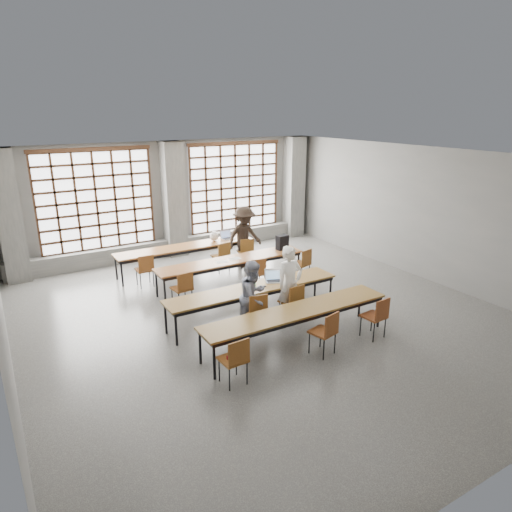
# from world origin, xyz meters

# --- Properties ---
(floor) EXTENTS (11.00, 11.00, 0.00)m
(floor) POSITION_xyz_m (0.00, 0.00, 0.00)
(floor) COLOR #4A4A47
(floor) RESTS_ON ground
(ceiling) EXTENTS (11.00, 11.00, 0.00)m
(ceiling) POSITION_xyz_m (0.00, 0.00, 3.50)
(ceiling) COLOR silver
(ceiling) RESTS_ON floor
(wall_back) EXTENTS (10.00, 0.00, 10.00)m
(wall_back) POSITION_xyz_m (0.00, 5.50, 1.75)
(wall_back) COLOR #61615E
(wall_back) RESTS_ON floor
(wall_right) EXTENTS (0.00, 11.00, 11.00)m
(wall_right) POSITION_xyz_m (5.00, 0.00, 1.75)
(wall_right) COLOR #61615E
(wall_right) RESTS_ON floor
(column_left) EXTENTS (0.60, 0.55, 3.50)m
(column_left) POSITION_xyz_m (-4.50, 5.22, 1.75)
(column_left) COLOR #545452
(column_left) RESTS_ON floor
(column_mid) EXTENTS (0.60, 0.55, 3.50)m
(column_mid) POSITION_xyz_m (0.00, 5.22, 1.75)
(column_mid) COLOR #545452
(column_mid) RESTS_ON floor
(column_right) EXTENTS (0.60, 0.55, 3.50)m
(column_right) POSITION_xyz_m (4.50, 5.22, 1.75)
(column_right) COLOR #545452
(column_right) RESTS_ON floor
(window_left) EXTENTS (3.32, 0.12, 3.00)m
(window_left) POSITION_xyz_m (-2.25, 5.42, 1.90)
(window_left) COLOR white
(window_left) RESTS_ON wall_back
(window_right) EXTENTS (3.32, 0.12, 3.00)m
(window_right) POSITION_xyz_m (2.25, 5.42, 1.90)
(window_right) COLOR white
(window_right) RESTS_ON wall_back
(sill_ledge) EXTENTS (9.80, 0.35, 0.50)m
(sill_ledge) POSITION_xyz_m (0.00, 5.30, 0.25)
(sill_ledge) COLOR #545452
(sill_ledge) RESTS_ON floor
(desk_row_a) EXTENTS (4.00, 0.70, 0.73)m
(desk_row_a) POSITION_xyz_m (-0.31, 3.63, 0.66)
(desk_row_a) COLOR brown
(desk_row_a) RESTS_ON floor
(desk_row_b) EXTENTS (4.00, 0.70, 0.73)m
(desk_row_b) POSITION_xyz_m (0.23, 1.92, 0.66)
(desk_row_b) COLOR brown
(desk_row_b) RESTS_ON floor
(desk_row_c) EXTENTS (4.00, 0.70, 0.73)m
(desk_row_c) POSITION_xyz_m (-0.25, -0.02, 0.66)
(desk_row_c) COLOR brown
(desk_row_c) RESTS_ON floor
(desk_row_d) EXTENTS (4.00, 0.70, 0.73)m
(desk_row_d) POSITION_xyz_m (-0.13, -1.45, 0.66)
(desk_row_d) COLOR brown
(desk_row_d) RESTS_ON floor
(chair_back_left) EXTENTS (0.43, 0.43, 0.88)m
(chair_back_left) POSITION_xyz_m (-1.71, 3.00, 0.54)
(chair_back_left) COLOR brown
(chair_back_left) RESTS_ON floor
(chair_back_mid) EXTENTS (0.46, 0.47, 0.88)m
(chair_back_mid) POSITION_xyz_m (0.50, 3.00, 0.54)
(chair_back_mid) COLOR brown
(chair_back_mid) RESTS_ON floor
(chair_back_right) EXTENTS (0.50, 0.50, 0.88)m
(chair_back_right) POSITION_xyz_m (1.28, 3.00, 0.54)
(chair_back_right) COLOR brown
(chair_back_right) RESTS_ON floor
(chair_mid_left) EXTENTS (0.46, 0.47, 0.88)m
(chair_mid_left) POSITION_xyz_m (-1.36, 1.29, 0.54)
(chair_mid_left) COLOR brown
(chair_mid_left) RESTS_ON floor
(chair_mid_centre) EXTENTS (0.48, 0.48, 0.88)m
(chair_mid_centre) POSITION_xyz_m (0.62, 1.29, 0.54)
(chair_mid_centre) COLOR brown
(chair_mid_centre) RESTS_ON floor
(chair_mid_right) EXTENTS (0.52, 0.52, 0.88)m
(chair_mid_right) POSITION_xyz_m (2.05, 1.29, 0.54)
(chair_mid_right) COLOR brown
(chair_mid_right) RESTS_ON floor
(chair_front_left) EXTENTS (0.48, 0.48, 0.88)m
(chair_front_left) POSITION_xyz_m (-0.56, -0.65, 0.54)
(chair_front_left) COLOR brown
(chair_front_left) RESTS_ON floor
(chair_front_right) EXTENTS (0.45, 0.45, 0.88)m
(chair_front_right) POSITION_xyz_m (0.36, -0.65, 0.54)
(chair_front_right) COLOR brown
(chair_front_right) RESTS_ON floor
(chair_near_left) EXTENTS (0.44, 0.45, 0.88)m
(chair_near_left) POSITION_xyz_m (-1.82, -2.08, 0.54)
(chair_near_left) COLOR brown
(chair_near_left) RESTS_ON floor
(chair_near_mid) EXTENTS (0.51, 0.51, 0.88)m
(chair_near_mid) POSITION_xyz_m (0.09, -2.08, 0.54)
(chair_near_mid) COLOR brown
(chair_near_mid) RESTS_ON floor
(chair_near_right) EXTENTS (0.46, 0.46, 0.88)m
(chair_near_right) POSITION_xyz_m (1.38, -2.08, 0.54)
(chair_near_right) COLOR maroon
(chair_near_right) RESTS_ON floor
(student_male) EXTENTS (0.63, 0.42, 1.69)m
(student_male) POSITION_xyz_m (0.35, -0.52, 0.84)
(student_male) COLOR white
(student_male) RESTS_ON floor
(student_female) EXTENTS (0.92, 0.86, 1.52)m
(student_female) POSITION_xyz_m (-0.55, -0.52, 0.76)
(student_female) COLOR navy
(student_female) RESTS_ON floor
(student_back) EXTENTS (1.22, 0.80, 1.77)m
(student_back) POSITION_xyz_m (1.29, 3.13, 0.89)
(student_back) COLOR black
(student_back) RESTS_ON floor
(laptop_front) EXTENTS (0.45, 0.41, 0.26)m
(laptop_front) POSITION_xyz_m (0.32, 0.09, 0.79)
(laptop_front) COLOR #BDBCC1
(laptop_front) RESTS_ON desk_row_c
(laptop_back) EXTENTS (0.38, 0.33, 0.26)m
(laptop_back) POSITION_xyz_m (1.04, 3.74, 0.79)
(laptop_back) COLOR #B2B2B6
(laptop_back) RESTS_ON desk_row_a
(mouse) EXTENTS (0.12, 0.10, 0.04)m
(mouse) POSITION_xyz_m (0.70, -0.04, 0.75)
(mouse) COLOR silver
(mouse) RESTS_ON desk_row_c
(green_box) EXTENTS (0.25, 0.09, 0.09)m
(green_box) POSITION_xyz_m (-0.30, 0.06, 0.78)
(green_box) COLOR #2E8E44
(green_box) RESTS_ON desk_row_c
(phone) EXTENTS (0.14, 0.08, 0.01)m
(phone) POSITION_xyz_m (-0.07, -0.12, 0.74)
(phone) COLOR black
(phone) RESTS_ON desk_row_c
(paper_sheet_b) EXTENTS (0.33, 0.26, 0.00)m
(paper_sheet_b) POSITION_xyz_m (-0.07, 1.87, 0.73)
(paper_sheet_b) COLOR white
(paper_sheet_b) RESTS_ON desk_row_b
(paper_sheet_c) EXTENTS (0.30, 0.22, 0.00)m
(paper_sheet_c) POSITION_xyz_m (0.33, 1.92, 0.73)
(paper_sheet_c) COLOR silver
(paper_sheet_c) RESTS_ON desk_row_b
(backpack) EXTENTS (0.34, 0.23, 0.40)m
(backpack) POSITION_xyz_m (1.83, 1.97, 0.93)
(backpack) COLOR black
(backpack) RESTS_ON desk_row_b
(plastic_bag) EXTENTS (0.31, 0.28, 0.29)m
(plastic_bag) POSITION_xyz_m (0.59, 3.68, 0.87)
(plastic_bag) COLOR white
(plastic_bag) RESTS_ON desk_row_a
(red_pouch) EXTENTS (0.21, 0.10, 0.06)m
(red_pouch) POSITION_xyz_m (-1.83, -2.00, 0.50)
(red_pouch) COLOR maroon
(red_pouch) RESTS_ON chair_near_left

